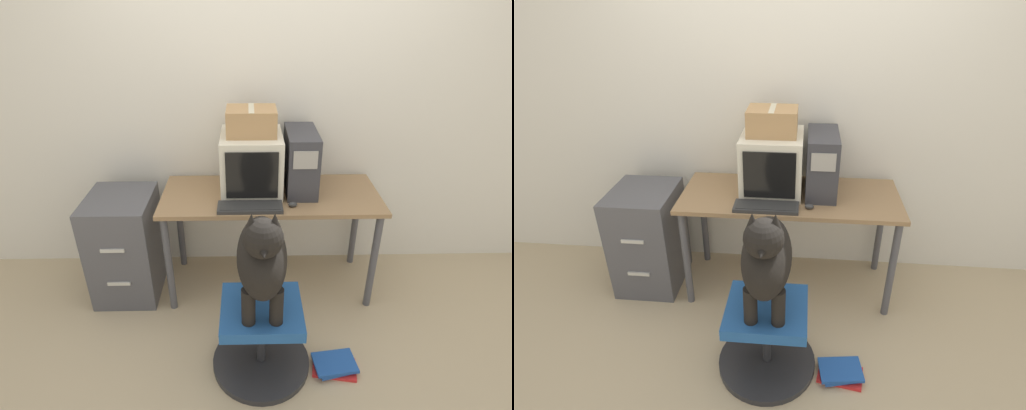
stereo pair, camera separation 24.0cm
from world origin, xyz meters
The scene contains 12 objects.
ground_plane centered at (0.00, 0.00, 0.00)m, with size 12.00×12.00×0.00m, color tan.
wall_back centered at (0.00, 0.68, 1.30)m, with size 8.00×0.05×2.60m.
desk centered at (0.00, 0.31, 0.68)m, with size 1.49×0.62×0.78m.
crt_monitor centered at (-0.13, 0.38, 0.98)m, with size 0.41×0.45×0.40m.
pc_tower centered at (0.21, 0.38, 0.99)m, with size 0.20×0.44×0.42m.
keyboard centered at (-0.14, 0.09, 0.79)m, with size 0.42×0.15×0.03m.
computer_mouse centered at (0.13, 0.11, 0.80)m, with size 0.06×0.04×0.04m.
office_chair centered at (-0.09, -0.46, 0.22)m, with size 0.58×0.58×0.46m.
dog centered at (-0.09, -0.46, 0.80)m, with size 0.26×0.54×0.66m.
filing_cabinet centered at (-1.04, 0.27, 0.39)m, with size 0.44×0.52×0.78m.
cardboard_box centered at (-0.13, 0.38, 1.26)m, with size 0.32×0.25×0.17m.
book_stack_floor centered at (0.35, -0.51, 0.03)m, with size 0.28×0.21×0.06m.
Camera 2 is at (0.09, -2.13, 2.02)m, focal length 28.00 mm.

